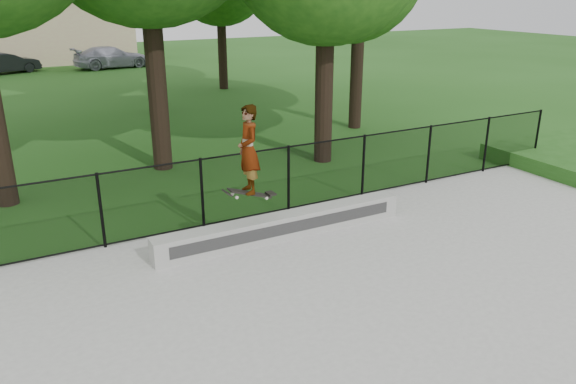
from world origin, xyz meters
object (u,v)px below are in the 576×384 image
(car_b, at_px, (7,63))
(car_c, at_px, (111,57))
(grind_ledge, at_px, (284,226))
(skater_airborne, at_px, (248,151))

(car_b, height_order, car_c, car_c)
(grind_ledge, height_order, car_c, car_c)
(grind_ledge, distance_m, car_b, 28.53)
(grind_ledge, xyz_separation_m, car_b, (-3.44, 28.32, 0.30))
(car_c, bearing_deg, skater_airborne, 166.64)
(car_b, relative_size, car_c, 0.77)
(car_c, height_order, skater_airborne, skater_airborne)
(car_b, xyz_separation_m, car_c, (5.94, -0.49, 0.07))
(grind_ledge, height_order, skater_airborne, skater_airborne)
(car_c, xyz_separation_m, skater_airborne, (-3.29, -27.98, 1.30))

